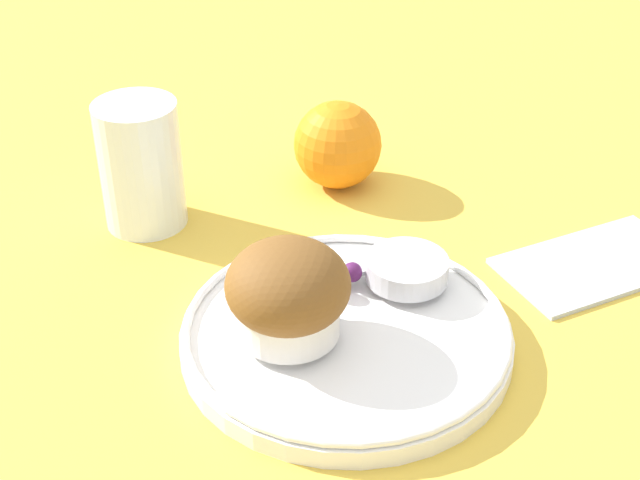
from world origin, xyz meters
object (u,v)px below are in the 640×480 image
butter_knife (333,275)px  orange_fruit (338,145)px  juice_glass (141,165)px  muffin (288,293)px

butter_knife → orange_fruit: (0.08, 0.15, 0.02)m
butter_knife → orange_fruit: 0.17m
butter_knife → orange_fruit: bearing=63.1°
orange_fruit → juice_glass: 0.17m
orange_fruit → juice_glass: (-0.17, 0.01, 0.01)m
muffin → butter_knife: bearing=38.1°
orange_fruit → muffin: bearing=-124.4°
orange_fruit → juice_glass: bearing=176.2°
orange_fruit → juice_glass: size_ratio=0.72×
muffin → butter_knife: size_ratio=0.50×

